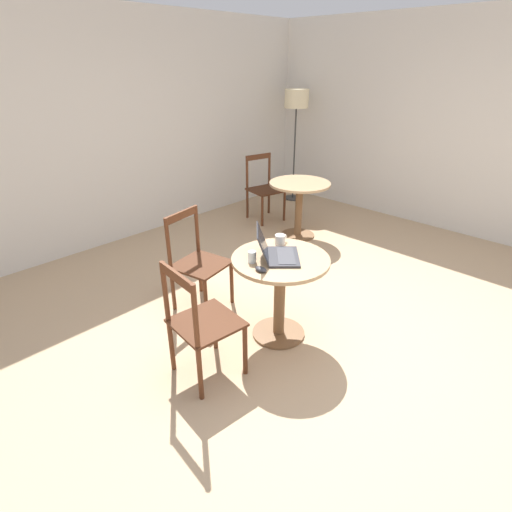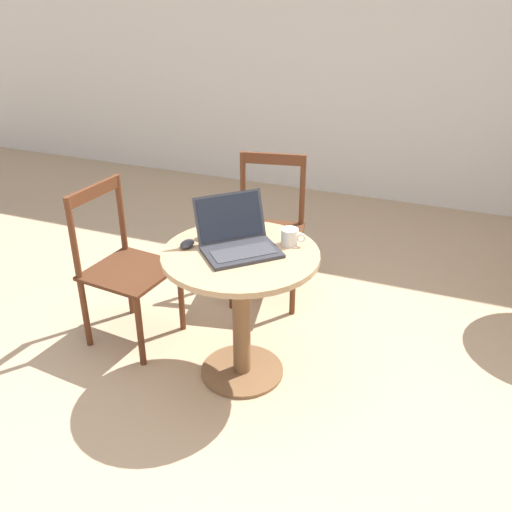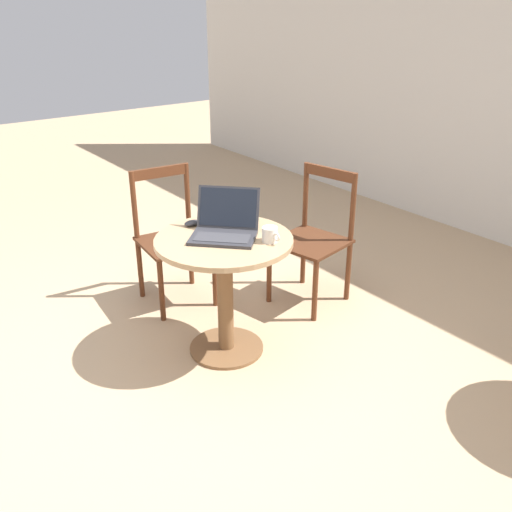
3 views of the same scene
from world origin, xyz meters
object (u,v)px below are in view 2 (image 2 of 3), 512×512
at_px(laptop, 238,240).
at_px(mouse, 187,244).
at_px(chair_near_back, 268,230).
at_px(cafe_table_near, 241,286).
at_px(drinking_glass, 211,229).
at_px(mug, 291,237).
at_px(chair_near_left, 124,267).

height_order(laptop, mouse, laptop).
bearing_deg(chair_near_back, laptop, -79.85).
distance_m(cafe_table_near, drinking_glass, 0.33).
distance_m(cafe_table_near, chair_near_back, 0.87).
xyz_separation_m(laptop, mug, (0.22, 0.15, -0.01)).
distance_m(cafe_table_near, laptop, 0.24).
bearing_deg(chair_near_back, mug, -61.38).
xyz_separation_m(cafe_table_near, laptop, (-0.02, 0.02, 0.24)).
xyz_separation_m(laptop, drinking_glass, (-0.19, 0.09, -0.00)).
height_order(cafe_table_near, mouse, mouse).
relative_size(mug, drinking_glass, 1.35).
height_order(cafe_table_near, mug, mug).
bearing_deg(mug, chair_near_back, 118.62).
relative_size(chair_near_left, drinking_glass, 10.12).
bearing_deg(cafe_table_near, chair_near_back, 101.39).
height_order(chair_near_back, mouse, chair_near_back).
height_order(chair_near_left, chair_near_back, same).
bearing_deg(cafe_table_near, laptop, 134.49).
relative_size(cafe_table_near, mug, 6.34).
bearing_deg(mouse, cafe_table_near, 8.33).
xyz_separation_m(chair_near_left, laptop, (0.73, -0.06, 0.32)).
distance_m(mouse, mug, 0.51).
bearing_deg(mouse, laptop, 14.37).
bearing_deg(laptop, mouse, -165.63).
relative_size(laptop, mug, 3.95).
distance_m(laptop, drinking_glass, 0.20).
xyz_separation_m(mug, drinking_glass, (-0.41, -0.06, 0.00)).
height_order(chair_near_back, mug, chair_near_back).
relative_size(chair_near_back, laptop, 1.90).
bearing_deg(mouse, chair_near_back, 83.74).
bearing_deg(chair_near_left, mug, 5.46).
relative_size(mouse, drinking_glass, 1.11).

